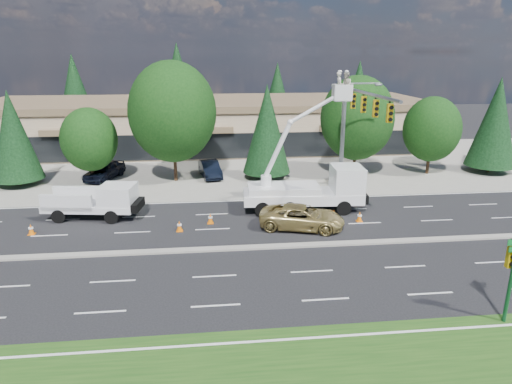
{
  "coord_description": "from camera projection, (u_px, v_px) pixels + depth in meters",
  "views": [
    {
      "loc": [
        -0.12,
        -23.98,
        10.83
      ],
      "look_at": [
        2.79,
        3.18,
        2.4
      ],
      "focal_mm": 32.0,
      "sensor_mm": 36.0,
      "label": 1
    }
  ],
  "objects": [
    {
      "name": "tree_front_h",
      "position": [
        495.0,
        122.0,
        41.5
      ],
      "size": [
        4.42,
        4.42,
        8.72
      ],
      "color": "#332114",
      "rests_on": "ground"
    },
    {
      "name": "concrete_apron",
      "position": [
        210.0,
        166.0,
        44.99
      ],
      "size": [
        140.0,
        22.0,
        0.01
      ],
      "primitive_type": "cube",
      "color": "gray",
      "rests_on": "ground"
    },
    {
      "name": "bucket_truck",
      "position": [
        314.0,
        182.0,
        31.96
      ],
      "size": [
        8.45,
        3.09,
        9.67
      ],
      "rotation": [
        0.0,
        0.0,
        -0.06
      ],
      "color": "white",
      "rests_on": "ground"
    },
    {
      "name": "tree_back_a",
      "position": [
        75.0,
        91.0,
        62.38
      ],
      "size": [
        5.39,
        5.39,
        10.62
      ],
      "color": "#332114",
      "rests_on": "ground"
    },
    {
      "name": "traffic_cone_d",
      "position": [
        334.0,
        215.0,
        30.61
      ],
      "size": [
        0.4,
        0.4,
        0.7
      ],
      "color": "orange",
      "rests_on": "ground"
    },
    {
      "name": "parked_car_west",
      "position": [
        105.0,
        170.0,
        40.3
      ],
      "size": [
        3.38,
        5.13,
        1.62
      ],
      "primitive_type": "imported",
      "rotation": [
        0.0,
        0.0,
        -0.34
      ],
      "color": "black",
      "rests_on": "ground"
    },
    {
      "name": "minivan",
      "position": [
        302.0,
        217.0,
        29.0
      ],
      "size": [
        5.85,
        3.85,
        1.49
      ],
      "primitive_type": "imported",
      "rotation": [
        0.0,
        0.0,
        1.29
      ],
      "color": "tan",
      "rests_on": "ground"
    },
    {
      "name": "parked_car_east",
      "position": [
        210.0,
        169.0,
        40.97
      ],
      "size": [
        2.25,
        4.6,
        1.45
      ],
      "primitive_type": "imported",
      "rotation": [
        0.0,
        0.0,
        0.17
      ],
      "color": "black",
      "rests_on": "ground"
    },
    {
      "name": "utility_pickup",
      "position": [
        97.0,
        204.0,
        30.75
      ],
      "size": [
        6.3,
        3.07,
        2.32
      ],
      "rotation": [
        0.0,
        0.0,
        -0.15
      ],
      "color": "white",
      "rests_on": "ground"
    },
    {
      "name": "tree_front_b",
      "position": [
        13.0,
        135.0,
        37.36
      ],
      "size": [
        4.02,
        4.02,
        7.93
      ],
      "color": "#332114",
      "rests_on": "ground"
    },
    {
      "name": "street_sign_pole",
      "position": [
        512.0,
        267.0,
        18.5
      ],
      "size": [
        0.9,
        0.44,
        4.0
      ],
      "color": "#0D3D1D",
      "rests_on": "ground"
    },
    {
      "name": "road_median",
      "position": [
        213.0,
        249.0,
        25.97
      ],
      "size": [
        120.0,
        0.55,
        0.12
      ],
      "primitive_type": "cube",
      "color": "gray",
      "rests_on": "ground"
    },
    {
      "name": "tree_back_b",
      "position": [
        178.0,
        84.0,
        63.57
      ],
      "size": [
        6.13,
        6.13,
        12.09
      ],
      "color": "#332114",
      "rests_on": "ground"
    },
    {
      "name": "tree_front_g",
      "position": [
        432.0,
        129.0,
        41.05
      ],
      "size": [
        5.09,
        5.09,
        7.06
      ],
      "color": "#332114",
      "rests_on": "ground"
    },
    {
      "name": "traffic_cone_b",
      "position": [
        179.0,
        226.0,
        28.63
      ],
      "size": [
        0.4,
        0.4,
        0.7
      ],
      "color": "orange",
      "rests_on": "ground"
    },
    {
      "name": "tree_front_e",
      "position": [
        267.0,
        129.0,
        39.44
      ],
      "size": [
        4.18,
        4.18,
        8.24
      ],
      "color": "#332114",
      "rests_on": "ground"
    },
    {
      "name": "ground",
      "position": [
        213.0,
        250.0,
        25.99
      ],
      "size": [
        140.0,
        140.0,
        0.0
      ],
      "primitive_type": "plane",
      "color": "black",
      "rests_on": "ground"
    },
    {
      "name": "tree_front_f",
      "position": [
        357.0,
        118.0,
        40.02
      ],
      "size": [
        6.44,
        6.44,
        8.94
      ],
      "color": "#332114",
      "rests_on": "ground"
    },
    {
      "name": "signal_mast",
      "position": [
        353.0,
        123.0,
        31.91
      ],
      "size": [
        2.76,
        10.16,
        9.0
      ],
      "color": "gray",
      "rests_on": "ground"
    },
    {
      "name": "strip_mall",
      "position": [
        208.0,
        123.0,
        53.63
      ],
      "size": [
        50.4,
        15.4,
        5.5
      ],
      "color": "tan",
      "rests_on": "ground"
    },
    {
      "name": "tree_front_c",
      "position": [
        89.0,
        140.0,
        38.11
      ],
      "size": [
        4.66,
        4.66,
        6.46
      ],
      "color": "#332114",
      "rests_on": "ground"
    },
    {
      "name": "traffic_cone_c",
      "position": [
        210.0,
        218.0,
        29.93
      ],
      "size": [
        0.4,
        0.4,
        0.7
      ],
      "color": "orange",
      "rests_on": "ground"
    },
    {
      "name": "tree_back_c",
      "position": [
        277.0,
        94.0,
        65.43
      ],
      "size": [
        4.76,
        4.76,
        9.38
      ],
      "color": "#332114",
      "rests_on": "ground"
    },
    {
      "name": "traffic_cone_a",
      "position": [
        31.0,
        229.0,
        28.11
      ],
      "size": [
        0.4,
        0.4,
        0.7
      ],
      "color": "orange",
      "rests_on": "ground"
    },
    {
      "name": "tree_front_d",
      "position": [
        172.0,
        112.0,
        38.17
      ],
      "size": [
        7.36,
        7.36,
        10.22
      ],
      "color": "#332114",
      "rests_on": "ground"
    },
    {
      "name": "tree_back_d",
      "position": [
        358.0,
        92.0,
        66.6
      ],
      "size": [
        4.9,
        4.9,
        9.65
      ],
      "color": "#332114",
      "rests_on": "ground"
    },
    {
      "name": "traffic_cone_e",
      "position": [
        360.0,
        217.0,
        30.26
      ],
      "size": [
        0.4,
        0.4,
        0.7
      ],
      "color": "orange",
      "rests_on": "ground"
    }
  ]
}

